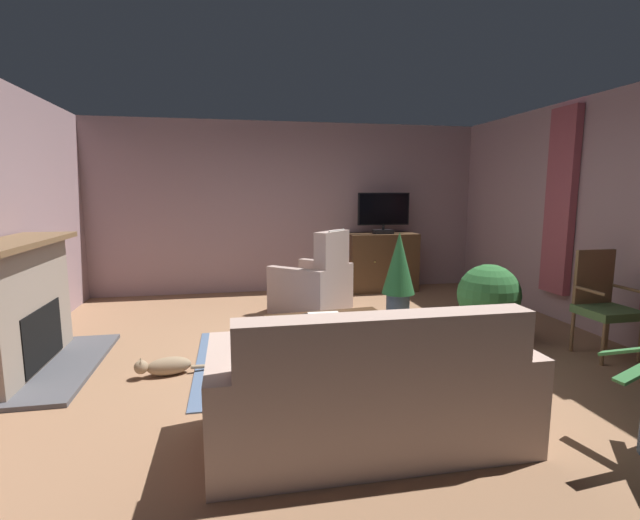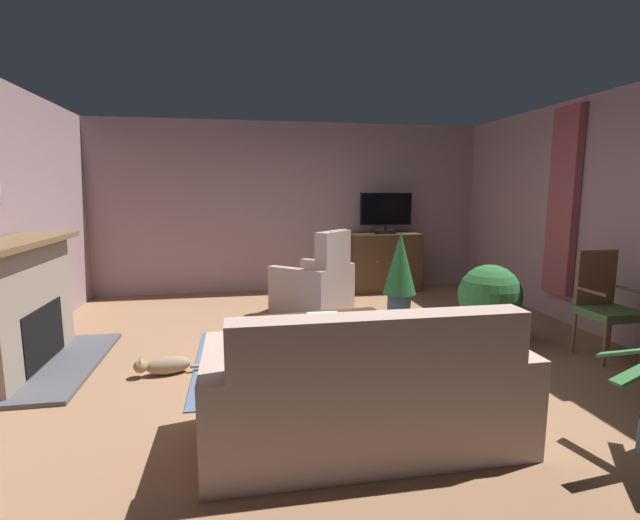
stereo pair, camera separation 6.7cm
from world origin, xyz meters
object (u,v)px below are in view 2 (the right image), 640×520
object	(u,v)px
television	(386,212)
cat	(165,365)
coffee_table	(327,323)
potted_plant_tall_palm_by_window	(489,299)
armchair_facing_sofa	(316,286)
tv_remote	(300,316)
sofa_floral	(365,397)
potted_plant_small_fern_corner	(400,271)
fireplace	(21,309)
tv_cabinet	(384,263)
folded_newspaper	(324,315)
side_chair_mid_row	(605,303)

from	to	relation	value
television	cat	bearing A→B (deg)	-135.56
coffee_table	potted_plant_tall_palm_by_window	size ratio (longest dim) A/B	1.40
armchair_facing_sofa	cat	size ratio (longest dim) A/B	1.75
tv_remote	sofa_floral	distance (m)	1.49
cat	tv_remote	bearing A→B (deg)	3.45
tv_remote	potted_plant_small_fern_corner	xyz separation A→B (m)	(1.43, 1.21, 0.17)
tv_remote	fireplace	bearing A→B (deg)	-29.01
tv_cabinet	tv_remote	xyz separation A→B (m)	(-1.77, -2.91, 0.01)
folded_newspaper	sofa_floral	xyz separation A→B (m)	(-0.01, -1.50, -0.13)
potted_plant_tall_palm_by_window	side_chair_mid_row	bearing A→B (deg)	-36.73
cat	sofa_floral	bearing A→B (deg)	-44.05
fireplace	potted_plant_small_fern_corner	xyz separation A→B (m)	(3.91, 0.94, 0.06)
sofa_floral	cat	size ratio (longest dim) A/B	2.90
folded_newspaper	armchair_facing_sofa	distance (m)	1.82
tv_remote	folded_newspaper	size ratio (longest dim) A/B	0.57
tv_cabinet	potted_plant_small_fern_corner	bearing A→B (deg)	-101.62
side_chair_mid_row	potted_plant_tall_palm_by_window	world-z (taller)	side_chair_mid_row
folded_newspaper	fireplace	bearing A→B (deg)	176.58
fireplace	cat	bearing A→B (deg)	-15.24
side_chair_mid_row	potted_plant_small_fern_corner	distance (m)	2.19
television	folded_newspaper	size ratio (longest dim) A/B	2.80
side_chair_mid_row	potted_plant_tall_palm_by_window	distance (m)	1.06
fireplace	cat	xyz separation A→B (m)	(1.27, -0.35, -0.48)
sofa_floral	side_chair_mid_row	xyz separation A→B (m)	(2.74, 1.13, 0.22)
armchair_facing_sofa	side_chair_mid_row	world-z (taller)	armchair_facing_sofa
tv_remote	cat	distance (m)	1.28
fireplace	potted_plant_tall_palm_by_window	bearing A→B (deg)	0.23
fireplace	tv_remote	distance (m)	2.51
potted_plant_tall_palm_by_window	tv_remote	bearing A→B (deg)	-172.15
tv_cabinet	coffee_table	distance (m)	3.34
coffee_table	potted_plant_small_fern_corner	bearing A→B (deg)	47.10
tv_remote	side_chair_mid_row	size ratio (longest dim) A/B	0.16
tv_remote	potted_plant_small_fern_corner	distance (m)	1.88
armchair_facing_sofa	potted_plant_small_fern_corner	size ratio (longest dim) A/B	1.08
coffee_table	potted_plant_tall_palm_by_window	bearing A→B (deg)	10.40
potted_plant_tall_palm_by_window	coffee_table	bearing A→B (deg)	-169.60
tv_remote	cat	bearing A→B (deg)	-19.31
tv_cabinet	potted_plant_small_fern_corner	xyz separation A→B (m)	(-0.35, -1.70, 0.18)
tv_remote	potted_plant_small_fern_corner	size ratio (longest dim) A/B	0.15
tv_remote	side_chair_mid_row	distance (m)	2.98
cat	folded_newspaper	bearing A→B (deg)	4.28
armchair_facing_sofa	folded_newspaper	bearing A→B (deg)	-97.35
potted_plant_tall_palm_by_window	fireplace	bearing A→B (deg)	-179.77
tv_remote	cat	size ratio (longest dim) A/B	0.25
sofa_floral	potted_plant_tall_palm_by_window	size ratio (longest dim) A/B	2.41
fireplace	potted_plant_tall_palm_by_window	xyz separation A→B (m)	(4.60, 0.02, -0.11)
coffee_table	potted_plant_tall_palm_by_window	world-z (taller)	potted_plant_tall_palm_by_window
television	armchair_facing_sofa	world-z (taller)	television
folded_newspaper	sofa_floral	size ratio (longest dim) A/B	0.15
tv_cabinet	folded_newspaper	distance (m)	3.26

